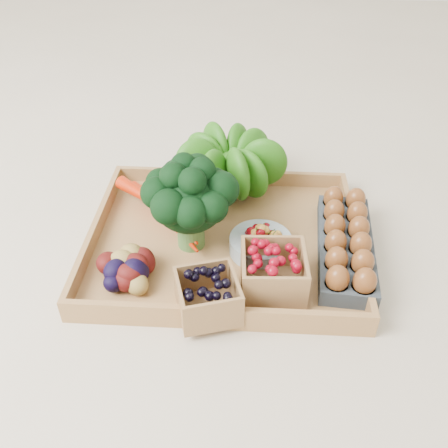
# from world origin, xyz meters

# --- Properties ---
(ground) EXTENTS (4.00, 4.00, 0.00)m
(ground) POSITION_xyz_m (0.00, 0.00, 0.00)
(ground) COLOR beige
(ground) RESTS_ON ground
(tray) EXTENTS (0.55, 0.45, 0.01)m
(tray) POSITION_xyz_m (0.00, 0.00, 0.01)
(tray) COLOR #A67846
(tray) RESTS_ON ground
(carrots) EXTENTS (0.21, 0.15, 0.05)m
(carrots) POSITION_xyz_m (-0.13, 0.06, 0.04)
(carrots) COLOR red
(carrots) RESTS_ON tray
(lettuce) EXTENTS (0.16, 0.16, 0.16)m
(lettuce) POSITION_xyz_m (-0.00, 0.19, 0.10)
(lettuce) COLOR #23590E
(lettuce) RESTS_ON tray
(broccoli) EXTENTS (0.18, 0.18, 0.14)m
(broccoli) POSITION_xyz_m (-0.07, -0.01, 0.09)
(broccoli) COLOR black
(broccoli) RESTS_ON tray
(cherry_bowl) EXTENTS (0.13, 0.13, 0.03)m
(cherry_bowl) POSITION_xyz_m (0.08, -0.03, 0.03)
(cherry_bowl) COLOR #8C9EA5
(cherry_bowl) RESTS_ON tray
(egg_carton) EXTENTS (0.13, 0.31, 0.04)m
(egg_carton) POSITION_xyz_m (0.25, -0.02, 0.03)
(egg_carton) COLOR #323A40
(egg_carton) RESTS_ON tray
(potatoes) EXTENTS (0.13, 0.13, 0.07)m
(potatoes) POSITION_xyz_m (-0.18, -0.13, 0.05)
(potatoes) COLOR #3B0A09
(potatoes) RESTS_ON tray
(punnet_blackberry) EXTENTS (0.13, 0.13, 0.07)m
(punnet_blackberry) POSITION_xyz_m (-0.02, -0.19, 0.05)
(punnet_blackberry) COLOR black
(punnet_blackberry) RESTS_ON tray
(punnet_raspberry) EXTENTS (0.12, 0.12, 0.08)m
(punnet_raspberry) POSITION_xyz_m (0.10, -0.13, 0.06)
(punnet_raspberry) COLOR maroon
(punnet_raspberry) RESTS_ON tray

